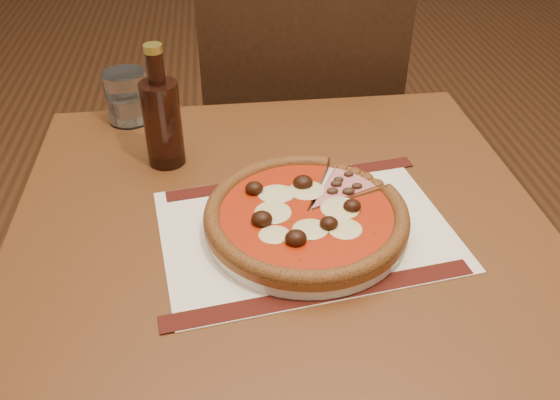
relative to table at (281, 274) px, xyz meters
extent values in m
cube|color=brown|center=(0.60, 1.18, -0.66)|extent=(5.00, 6.00, 0.02)
cube|color=brown|center=(0.00, 0.00, 0.08)|extent=(0.81, 0.81, 0.04)
cylinder|color=brown|center=(-0.35, 0.35, -0.29)|extent=(0.05, 0.05, 0.71)
cylinder|color=brown|center=(0.35, 0.35, -0.29)|extent=(0.05, 0.05, 0.71)
cube|color=black|center=(0.13, 0.73, -0.19)|extent=(0.50, 0.50, 0.04)
cylinder|color=black|center=(0.34, 0.90, -0.43)|extent=(0.04, 0.04, 0.44)
cylinder|color=black|center=(-0.04, 0.94, -0.43)|extent=(0.04, 0.04, 0.44)
cylinder|color=black|center=(0.30, 0.52, -0.43)|extent=(0.04, 0.04, 0.44)
cylinder|color=black|center=(-0.08, 0.56, -0.43)|extent=(0.04, 0.04, 0.44)
cube|color=black|center=(0.11, 0.53, 0.07)|extent=(0.45, 0.09, 0.47)
cube|color=silver|center=(0.03, -0.02, 0.10)|extent=(0.46, 0.35, 0.00)
cylinder|color=white|center=(0.03, -0.02, 0.11)|extent=(0.29, 0.29, 0.02)
cylinder|color=brown|center=(0.03, -0.02, 0.13)|extent=(0.30, 0.30, 0.01)
torus|color=#944F20|center=(0.03, -0.02, 0.13)|extent=(0.30, 0.30, 0.02)
cylinder|color=#9B2807|center=(0.03, -0.02, 0.13)|extent=(0.25, 0.25, 0.00)
ellipsoid|color=beige|center=(0.04, 0.03, 0.14)|extent=(0.05, 0.04, 0.01)
ellipsoid|color=beige|center=(-0.02, 0.04, 0.14)|extent=(0.05, 0.04, 0.01)
ellipsoid|color=beige|center=(-0.02, -0.01, 0.14)|extent=(0.05, 0.04, 0.01)
ellipsoid|color=beige|center=(-0.03, -0.07, 0.14)|extent=(0.05, 0.04, 0.01)
ellipsoid|color=beige|center=(0.03, -0.07, 0.14)|extent=(0.05, 0.04, 0.01)
ellipsoid|color=beige|center=(0.09, -0.07, 0.14)|extent=(0.05, 0.04, 0.01)
ellipsoid|color=beige|center=(0.08, -0.02, 0.14)|extent=(0.05, 0.04, 0.01)
ellipsoid|color=black|center=(0.04, 0.04, 0.15)|extent=(0.03, 0.03, 0.02)
ellipsoid|color=black|center=(-0.04, 0.04, 0.15)|extent=(0.03, 0.03, 0.02)
ellipsoid|color=black|center=(-0.02, -0.03, 0.15)|extent=(0.03, 0.03, 0.02)
ellipsoid|color=black|center=(0.00, -0.10, 0.15)|extent=(0.03, 0.03, 0.02)
ellipsoid|color=black|center=(0.07, -0.07, 0.15)|extent=(0.03, 0.03, 0.02)
ellipsoid|color=black|center=(0.12, -0.02, 0.15)|extent=(0.03, 0.03, 0.02)
ellipsoid|color=#382014|center=(0.09, 0.01, 0.14)|extent=(0.02, 0.01, 0.01)
ellipsoid|color=#382014|center=(0.12, 0.04, 0.14)|extent=(0.02, 0.01, 0.01)
ellipsoid|color=#382014|center=(0.08, 0.02, 0.14)|extent=(0.02, 0.01, 0.01)
ellipsoid|color=#382014|center=(0.11, 0.05, 0.14)|extent=(0.02, 0.01, 0.01)
ellipsoid|color=#382014|center=(0.07, 0.03, 0.14)|extent=(0.02, 0.01, 0.01)
ellipsoid|color=#382014|center=(0.09, 0.06, 0.14)|extent=(0.02, 0.01, 0.01)
cylinder|color=white|center=(-0.25, 0.35, 0.15)|extent=(0.09, 0.09, 0.10)
cylinder|color=black|center=(-0.18, 0.19, 0.17)|extent=(0.06, 0.06, 0.15)
cylinder|color=black|center=(-0.18, 0.19, 0.27)|extent=(0.03, 0.03, 0.06)
cylinder|color=#A79F37|center=(-0.18, 0.19, 0.31)|extent=(0.03, 0.03, 0.01)
camera|label=1|loc=(-0.08, -0.69, 0.65)|focal=38.00mm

